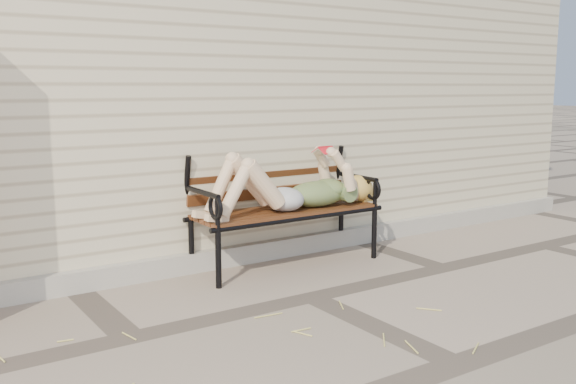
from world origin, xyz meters
TOP-DOWN VIEW (x-y plane):
  - ground at (0.00, 0.00)m, footprint 80.00×80.00m
  - house_wall at (0.00, 3.00)m, footprint 8.00×4.00m
  - foundation_strip at (0.00, 0.97)m, footprint 8.00×0.10m
  - garden_bench at (0.29, 0.83)m, footprint 1.61×0.64m
  - reading_woman at (0.30, 0.71)m, footprint 1.52×0.34m
  - straw_scatter at (-0.75, -0.97)m, footprint 2.85×1.37m

SIDE VIEW (x-z plane):
  - ground at x=0.00m, z-range 0.00..0.00m
  - straw_scatter at x=-0.75m, z-range 0.00..0.01m
  - foundation_strip at x=0.00m, z-range 0.00..0.15m
  - garden_bench at x=0.29m, z-range 0.06..1.10m
  - reading_woman at x=0.30m, z-range 0.38..0.86m
  - house_wall at x=0.00m, z-range 0.00..3.00m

